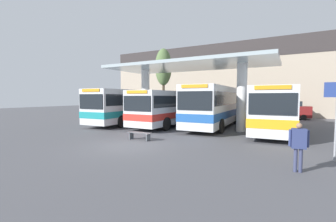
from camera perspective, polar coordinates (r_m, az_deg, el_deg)
ground_plane at (r=12.29m, az=-9.82°, el=-8.58°), size 100.00×100.00×0.00m
townhouse_backdrop at (r=33.49m, az=15.77°, el=9.29°), size 40.00×0.58×10.29m
station_canopy at (r=18.93m, az=5.22°, el=9.70°), size 13.61×6.02×5.30m
transit_bus_left_bay at (r=22.67m, az=-9.02°, el=1.60°), size 3.16×11.17×3.24m
transit_bus_center_bay at (r=20.48m, az=0.89°, el=1.20°), size 2.97×10.40×3.08m
transit_bus_right_bay at (r=19.71m, az=11.96°, el=1.54°), size 3.08×10.85×3.42m
transit_bus_far_right_bay at (r=19.06m, az=25.28°, el=0.89°), size 3.16×12.01×3.23m
waiting_bench_near_pillar at (r=13.63m, az=-7.25°, el=-5.92°), size 1.55×0.44×0.46m
pedestrian_waiting at (r=8.92m, az=30.26°, el=-6.87°), size 0.63×0.31×1.70m
poplar_tree_behind_left at (r=28.62m, az=-1.17°, el=10.91°), size 2.08×2.08×8.62m
parked_car_street at (r=30.00m, az=28.61°, el=0.16°), size 4.30×1.96×2.09m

